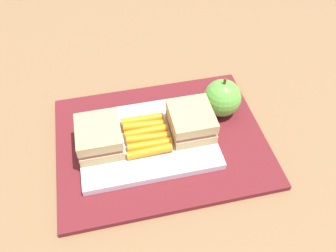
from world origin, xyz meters
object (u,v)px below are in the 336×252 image
at_px(food_tray, 147,140).
at_px(sandwich_half_right, 191,121).
at_px(sandwich_half_left, 99,137).
at_px(apple, 222,98).
at_px(carrot_sticks_bundle, 147,135).

height_order(food_tray, sandwich_half_right, sandwich_half_right).
bearing_deg(food_tray, sandwich_half_left, 180.00).
distance_m(food_tray, sandwich_half_left, 0.08).
bearing_deg(sandwich_half_left, food_tray, 0.00).
height_order(sandwich_half_left, sandwich_half_right, same).
distance_m(sandwich_half_left, apple, 0.23).
bearing_deg(food_tray, apple, 16.08).
xyz_separation_m(food_tray, sandwich_half_right, (0.08, 0.00, 0.03)).
height_order(food_tray, carrot_sticks_bundle, carrot_sticks_bundle).
bearing_deg(apple, sandwich_half_left, -169.31).
xyz_separation_m(carrot_sticks_bundle, apple, (0.15, 0.04, 0.02)).
xyz_separation_m(sandwich_half_left, carrot_sticks_bundle, (0.08, 0.00, -0.02)).
relative_size(food_tray, sandwich_half_right, 2.88).
height_order(food_tray, apple, apple).
bearing_deg(sandwich_half_right, apple, 31.37).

